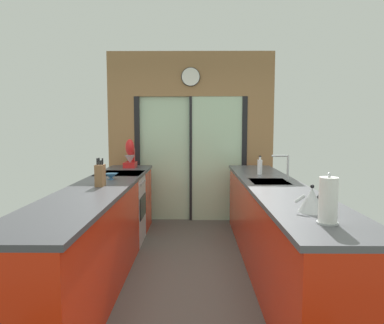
# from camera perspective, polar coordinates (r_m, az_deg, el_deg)

# --- Properties ---
(ground_plane) EXTENTS (5.04, 7.60, 0.02)m
(ground_plane) POSITION_cam_1_polar(r_m,az_deg,el_deg) (4.24, -0.50, -15.50)
(ground_plane) COLOR #4C4742
(back_wall_unit) EXTENTS (2.64, 0.12, 2.70)m
(back_wall_unit) POSITION_cam_1_polar(r_m,az_deg,el_deg) (5.76, -0.21, 5.68)
(back_wall_unit) COLOR olive
(back_wall_unit) RESTS_ON ground_plane
(left_counter_run) EXTENTS (0.62, 3.80, 0.92)m
(left_counter_run) POSITION_cam_1_polar(r_m,az_deg,el_deg) (3.77, -14.85, -10.78)
(left_counter_run) COLOR red
(left_counter_run) RESTS_ON ground_plane
(right_counter_run) EXTENTS (0.62, 3.80, 0.92)m
(right_counter_run) POSITION_cam_1_polar(r_m,az_deg,el_deg) (3.90, 13.14, -10.23)
(right_counter_run) COLOR red
(right_counter_run) RESTS_ON ground_plane
(sink_faucet) EXTENTS (0.19, 0.02, 0.29)m
(sink_faucet) POSITION_cam_1_polar(r_m,az_deg,el_deg) (4.05, 14.64, -0.31)
(sink_faucet) COLOR #B7BABC
(sink_faucet) RESTS_ON right_counter_run
(oven_range) EXTENTS (0.60, 0.60, 0.92)m
(oven_range) POSITION_cam_1_polar(r_m,az_deg,el_deg) (4.83, -11.31, -7.21)
(oven_range) COLOR #B7BABC
(oven_range) RESTS_ON ground_plane
(mixing_bowl) EXTENTS (0.15, 0.15, 0.07)m
(mixing_bowl) POSITION_cam_1_polar(r_m,az_deg,el_deg) (4.18, -12.78, -2.21)
(mixing_bowl) COLOR teal
(mixing_bowl) RESTS_ON left_counter_run
(knife_block) EXTENTS (0.08, 0.14, 0.29)m
(knife_block) POSITION_cam_1_polar(r_m,az_deg,el_deg) (3.73, -14.43, -2.02)
(knife_block) COLOR brown
(knife_block) RESTS_ON left_counter_run
(stand_mixer) EXTENTS (0.17, 0.27, 0.42)m
(stand_mixer) POSITION_cam_1_polar(r_m,az_deg,el_deg) (5.36, -9.83, 0.86)
(stand_mixer) COLOR red
(stand_mixer) RESTS_ON left_counter_run
(kettle) EXTENTS (0.27, 0.19, 0.20)m
(kettle) POSITION_cam_1_polar(r_m,az_deg,el_deg) (2.66, 18.60, -5.77)
(kettle) COLOR #B7BABC
(kettle) RESTS_ON right_counter_run
(soap_bottle) EXTENTS (0.06, 0.06, 0.24)m
(soap_bottle) POSITION_cam_1_polar(r_m,az_deg,el_deg) (4.60, 10.76, -0.70)
(soap_bottle) COLOR silver
(soap_bottle) RESTS_ON right_counter_run
(paper_towel_roll) EXTENTS (0.13, 0.13, 0.32)m
(paper_towel_roll) POSITION_cam_1_polar(r_m,az_deg,el_deg) (2.37, 20.88, -5.79)
(paper_towel_roll) COLOR #B7BABC
(paper_towel_roll) RESTS_ON right_counter_run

